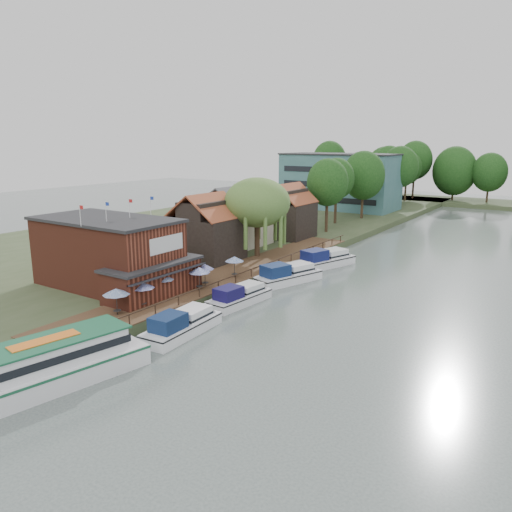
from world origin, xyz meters
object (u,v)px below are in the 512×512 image
Objects in this scene: pub at (121,254)px; willow at (257,218)px; umbrella_2 at (164,286)px; umbrella_3 at (199,279)px; cruiser_0 at (182,322)px; umbrella_5 at (235,267)px; cottage_b at (233,216)px; cruiser_1 at (240,294)px; cruiser_3 at (325,257)px; cottage_a at (206,227)px; tour_boat at (35,366)px; umbrella_4 at (205,275)px; umbrella_1 at (142,295)px; umbrella_0 at (117,302)px; swan at (130,363)px; cruiser_2 at (288,272)px; cottage_c at (288,211)px; hotel_block at (340,181)px.

willow is (3.50, 20.00, 1.56)m from pub.
umbrella_3 is at bearing 75.47° from umbrella_2.
pub reaches higher than cruiser_0.
umbrella_5 is (1.17, 9.92, 0.00)m from umbrella_2.
pub is at bearing -80.91° from cottage_b.
cruiser_3 reaches higher than cruiser_1.
umbrella_2 reaches higher than cruiser_0.
tour_boat is at bearing -70.04° from cottage_a.
umbrella_3 is 0.16× the size of tour_boat.
tour_boat is (3.25, -26.48, -0.63)m from umbrella_5.
willow reaches higher than umbrella_4.
umbrella_4 is at bearing 83.12° from umbrella_2.
cottage_b is 4.04× the size of umbrella_1.
cruiser_3 is at bearing 79.16° from umbrella_0.
cruiser_2 is at bearing 93.27° from swan.
cruiser_1 is at bearing 95.52° from swan.
cottage_c reaches higher than umbrella_0.
umbrella_2 is (6.09, -0.13, -2.36)m from pub.
cottage_c is 0.56× the size of tour_boat.
umbrella_0 is 0.16× the size of tour_boat.
cruiser_1 is at bearing -62.38° from willow.
cruiser_2 is (7.88, -5.46, -5.02)m from willow.
willow is 26.09m from cruiser_0.
cottage_a is 0.85× the size of cruiser_3.
cottage_a is at bearing -93.01° from cottage_c.
cottage_b is at bearing 126.51° from umbrella_5.
umbrella_0 is at bearing -93.94° from umbrella_4.
cottage_a is 3.62× the size of umbrella_5.
cottage_c is 22.90m from cruiser_2.
willow is 10.24m from cruiser_3.
pub is 19.95m from tour_boat.
cruiser_3 is (8.14, 3.72, -4.98)m from willow.
umbrella_0 is at bearing 123.48° from tour_boat.
cottage_c reaches higher than umbrella_1.
umbrella_5 reaches higher than cruiser_3.
cottage_a reaches higher than cruiser_2.
umbrella_1 is at bearing 130.52° from swan.
willow is at bearing 122.45° from cruiser_1.
pub is 25.33m from cottage_b.
willow reaches higher than tour_boat.
tour_boat is (4.42, -16.56, -0.63)m from umbrella_2.
hotel_block is 68.92m from cruiser_1.
cottage_a reaches higher than cruiser_3.
willow is 0.69× the size of tour_boat.
cottage_c reaches higher than pub.
hotel_block is at bearing 112.57° from tour_boat.
cottage_c is at bearing 99.68° from umbrella_1.
hotel_block reaches higher than cruiser_0.
hotel_block is 75.75m from umbrella_1.
hotel_block is 52.29m from willow.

